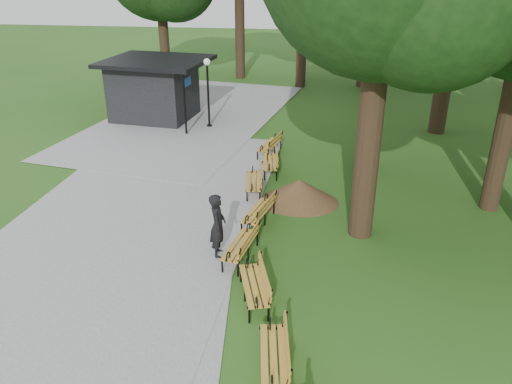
# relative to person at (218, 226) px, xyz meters

# --- Properties ---
(ground) EXTENTS (100.00, 100.00, 0.00)m
(ground) POSITION_rel_person_xyz_m (0.72, -0.94, -0.94)
(ground) COLOR #235016
(ground) RESTS_ON ground
(path) EXTENTS (12.00, 38.00, 0.06)m
(path) POSITION_rel_person_xyz_m (-3.28, 2.06, -0.91)
(path) COLOR gray
(path) RESTS_ON ground
(person) EXTENTS (0.54, 0.74, 1.87)m
(person) POSITION_rel_person_xyz_m (0.00, 0.00, 0.00)
(person) COLOR black
(person) RESTS_ON ground
(kiosk) EXTENTS (5.37, 4.82, 3.06)m
(kiosk) POSITION_rel_person_xyz_m (-5.89, 12.67, 0.59)
(kiosk) COLOR black
(kiosk) RESTS_ON ground
(lamp_post) EXTENTS (0.32, 0.32, 3.31)m
(lamp_post) POSITION_rel_person_xyz_m (-2.82, 11.59, 1.43)
(lamp_post) COLOR black
(lamp_post) RESTS_ON ground
(dirt_mound) EXTENTS (2.27, 2.27, 0.83)m
(dirt_mound) POSITION_rel_person_xyz_m (2.04, 3.72, -0.52)
(dirt_mound) COLOR #47301C
(dirt_mound) RESTS_ON ground
(bench_1) EXTENTS (0.89, 1.97, 0.88)m
(bench_1) POSITION_rel_person_xyz_m (1.97, -4.22, -0.50)
(bench_1) COLOR #B9822A
(bench_1) RESTS_ON ground
(bench_2) EXTENTS (1.14, 2.00, 0.88)m
(bench_2) POSITION_rel_person_xyz_m (1.26, -1.93, -0.50)
(bench_2) COLOR #B9822A
(bench_2) RESTS_ON ground
(bench_3) EXTENTS (0.97, 1.98, 0.88)m
(bench_3) POSITION_rel_person_xyz_m (0.64, -0.12, -0.50)
(bench_3) COLOR #B9822A
(bench_3) RESTS_ON ground
(bench_4) EXTENTS (1.07, 2.00, 0.88)m
(bench_4) POSITION_rel_person_xyz_m (0.86, 1.97, -0.50)
(bench_4) COLOR #B9822A
(bench_4) RESTS_ON ground
(bench_5) EXTENTS (0.87, 1.97, 0.88)m
(bench_5) POSITION_rel_person_xyz_m (0.39, 4.29, -0.50)
(bench_5) COLOR #B9822A
(bench_5) RESTS_ON ground
(bench_6) EXTENTS (0.88, 1.97, 0.88)m
(bench_6) POSITION_rel_person_xyz_m (0.77, 6.19, -0.50)
(bench_6) COLOR #B9822A
(bench_6) RESTS_ON ground
(bench_7) EXTENTS (1.08, 2.00, 0.88)m
(bench_7) POSITION_rel_person_xyz_m (0.53, 8.12, -0.50)
(bench_7) COLOR #B9822A
(bench_7) RESTS_ON ground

